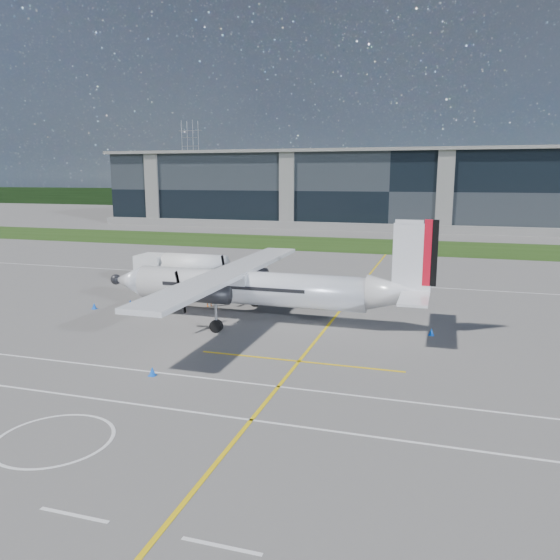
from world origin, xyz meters
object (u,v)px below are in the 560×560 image
(safety_cone_stbdwing, at_px, (278,284))
(safety_cone_fwd, at_px, (94,306))
(safety_cone_nose_stbd, at_px, (130,303))
(turboprop_aircraft, at_px, (260,269))
(fuel_tanker_truck, at_px, (176,272))
(safety_cone_portwing, at_px, (152,371))
(ground_crew_person, at_px, (209,294))
(safety_cone_tail, at_px, (431,332))
(baggage_tug, at_px, (206,290))
(pylon_west, at_px, (191,163))

(safety_cone_stbdwing, relative_size, safety_cone_fwd, 1.00)
(safety_cone_nose_stbd, height_order, safety_cone_fwd, same)
(turboprop_aircraft, bearing_deg, fuel_tanker_truck, 144.08)
(safety_cone_stbdwing, bearing_deg, safety_cone_portwing, -88.36)
(turboprop_aircraft, distance_m, safety_cone_stbdwing, 13.12)
(ground_crew_person, height_order, safety_cone_tail, ground_crew_person)
(turboprop_aircraft, xyz_separation_m, safety_cone_tail, (12.17, -0.38, -3.59))
(ground_crew_person, xyz_separation_m, safety_cone_stbdwing, (2.86, 9.55, -0.81))
(ground_crew_person, xyz_separation_m, safety_cone_tail, (17.53, -3.20, -0.81))
(fuel_tanker_truck, bearing_deg, turboprop_aircraft, -35.92)
(baggage_tug, bearing_deg, safety_cone_nose_stbd, -145.44)
(safety_cone_fwd, bearing_deg, turboprop_aircraft, 2.83)
(safety_cone_tail, bearing_deg, safety_cone_stbdwing, 139.02)
(ground_crew_person, distance_m, safety_cone_portwing, 15.71)
(turboprop_aircraft, bearing_deg, pylon_west, 117.76)
(ground_crew_person, bearing_deg, safety_cone_portwing, -133.95)
(safety_cone_tail, bearing_deg, safety_cone_fwd, -179.33)
(baggage_tug, bearing_deg, safety_cone_portwing, -74.56)
(pylon_west, xyz_separation_m, fuel_tanker_truck, (66.87, -140.01, -13.28))
(turboprop_aircraft, bearing_deg, safety_cone_tail, -1.78)
(pylon_west, distance_m, fuel_tanker_truck, 155.73)
(turboprop_aircraft, height_order, safety_cone_portwing, turboprop_aircraft)
(turboprop_aircraft, height_order, fuel_tanker_truck, turboprop_aircraft)
(fuel_tanker_truck, xyz_separation_m, safety_cone_nose_stbd, (-0.60, -6.91, -1.47))
(pylon_west, height_order, safety_cone_stbdwing, pylon_west)
(safety_cone_tail, height_order, safety_cone_portwing, same)
(safety_cone_fwd, bearing_deg, pylon_west, 113.32)
(safety_cone_nose_stbd, distance_m, safety_cone_stbdwing, 14.52)
(safety_cone_stbdwing, relative_size, safety_cone_portwing, 1.00)
(turboprop_aircraft, distance_m, safety_cone_fwd, 14.30)
(pylon_west, distance_m, safety_cone_fwd, 162.59)
(baggage_tug, bearing_deg, fuel_tanker_truck, 143.39)
(safety_cone_nose_stbd, bearing_deg, safety_cone_stbdwing, 50.96)
(safety_cone_fwd, bearing_deg, safety_cone_nose_stbd, 39.28)
(turboprop_aircraft, bearing_deg, ground_crew_person, 152.27)
(baggage_tug, height_order, safety_cone_fwd, baggage_tug)
(ground_crew_person, bearing_deg, baggage_tug, 65.32)
(safety_cone_stbdwing, bearing_deg, pylon_west, 119.07)
(pylon_west, xyz_separation_m, turboprop_aircraft, (77.92, -148.02, -11.16))
(safety_cone_nose_stbd, bearing_deg, safety_cone_fwd, -140.72)
(turboprop_aircraft, bearing_deg, safety_cone_fwd, -177.17)
(baggage_tug, height_order, safety_cone_nose_stbd, baggage_tug)
(fuel_tanker_truck, bearing_deg, safety_cone_portwing, -65.66)
(safety_cone_fwd, height_order, safety_cone_tail, same)
(safety_cone_tail, bearing_deg, ground_crew_person, 169.67)
(turboprop_aircraft, xyz_separation_m, safety_cone_stbdwing, (-2.50, 12.37, -3.59))
(safety_cone_stbdwing, distance_m, safety_cone_fwd, 17.28)
(turboprop_aircraft, bearing_deg, safety_cone_portwing, -98.19)
(pylon_west, distance_m, baggage_tug, 160.80)
(safety_cone_stbdwing, distance_m, safety_cone_tail, 19.44)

